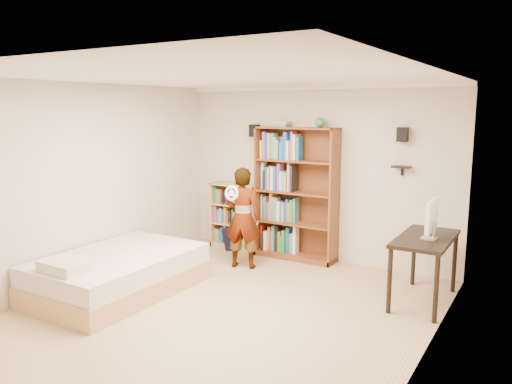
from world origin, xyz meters
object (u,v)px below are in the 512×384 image
low_bookshelf (236,216)px  person (243,218)px  computer_desk (424,270)px  daybed (118,268)px  tall_bookshelf (296,194)px

low_bookshelf → person: size_ratio=0.73×
computer_desk → daybed: bearing=-154.0°
daybed → tall_bookshelf: bearing=62.6°
tall_bookshelf → low_bookshelf: tall_bookshelf is taller
low_bookshelf → daybed: bearing=-93.6°
tall_bookshelf → daybed: (-1.30, -2.51, -0.72)m
tall_bookshelf → computer_desk: tall_bookshelf is taller
tall_bookshelf → computer_desk: bearing=-20.7°
tall_bookshelf → person: bearing=-120.4°
person → tall_bookshelf: bearing=-137.3°
low_bookshelf → daybed: (-0.16, -2.53, -0.23)m
person → low_bookshelf: bearing=-68.5°
tall_bookshelf → person: (-0.47, -0.81, -0.28)m
daybed → person: bearing=64.1°
tall_bookshelf → low_bookshelf: size_ratio=1.88×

